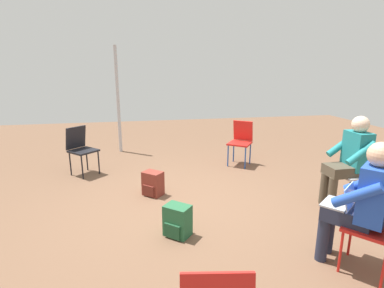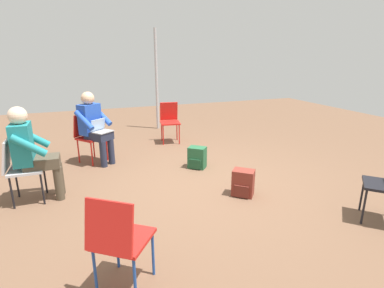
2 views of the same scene
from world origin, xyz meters
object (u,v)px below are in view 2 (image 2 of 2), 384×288
at_px(chair_west, 19,166).
at_px(backpack_near_laptop_user, 243,184).
at_px(person_with_laptop, 94,124).
at_px(person_in_teal, 32,149).
at_px(chair_northwest, 88,134).
at_px(backpack_by_empty_chair, 197,159).
at_px(chair_southwest, 118,237).
at_px(chair_north, 170,119).

xyz_separation_m(chair_west, backpack_near_laptop_user, (2.74, -0.83, -0.34)).
distance_m(person_with_laptop, person_in_teal, 1.45).
distance_m(chair_northwest, person_in_teal, 1.52).
xyz_separation_m(backpack_near_laptop_user, backpack_by_empty_chair, (-0.20, 1.17, 0.00)).
bearing_deg(chair_southwest, backpack_by_empty_chair, 92.80).
distance_m(chair_southwest, backpack_near_laptop_user, 2.16).
relative_size(person_with_laptop, backpack_by_empty_chair, 3.44).
height_order(chair_west, backpack_near_laptop_user, chair_west).
relative_size(chair_north, backpack_near_laptop_user, 2.36).
height_order(chair_southwest, backpack_near_laptop_user, chair_southwest).
bearing_deg(chair_northwest, chair_north, 164.00).
bearing_deg(chair_southwest, chair_north, 105.05).
distance_m(chair_north, person_in_teal, 3.15).
bearing_deg(person_with_laptop, chair_north, 169.23).
relative_size(chair_west, backpack_near_laptop_user, 2.36).
bearing_deg(backpack_by_empty_chair, person_with_laptop, 151.21).
bearing_deg(chair_northwest, backpack_near_laptop_user, 92.24).
bearing_deg(chair_northwest, chair_southwest, 52.97).
bearing_deg(person_with_laptop, chair_southwest, 51.14).
height_order(chair_southwest, chair_northwest, same).
bearing_deg(backpack_by_empty_chair, chair_southwest, -123.90).
bearing_deg(backpack_near_laptop_user, person_with_laptop, 130.94).
height_order(chair_north, backpack_near_laptop_user, chair_north).
height_order(chair_north, chair_northwest, same).
bearing_deg(person_with_laptop, chair_west, 12.09).
xyz_separation_m(chair_southwest, person_with_laptop, (0.02, 3.20, 0.20)).
bearing_deg(backpack_near_laptop_user, chair_north, 93.51).
height_order(chair_southwest, backpack_by_empty_chair, chair_southwest).
relative_size(chair_west, backpack_by_empty_chair, 2.36).
xyz_separation_m(chair_north, chair_northwest, (-1.69, -0.70, 0.00)).
bearing_deg(chair_northwest, person_in_teal, 23.40).
height_order(chair_west, chair_north, same).
height_order(chair_west, person_in_teal, person_in_teal).
height_order(person_with_laptop, backpack_by_empty_chair, person_with_laptop).
distance_m(chair_west, backpack_by_empty_chair, 2.59).
relative_size(chair_west, chair_north, 1.00).
relative_size(chair_north, chair_southwest, 1.00).
distance_m(chair_northwest, backpack_by_empty_chair, 1.96).
relative_size(person_in_teal, backpack_by_empty_chair, 3.44).
xyz_separation_m(chair_north, chair_southwest, (-1.60, -4.04, 0.00)).
height_order(chair_north, backpack_by_empty_chair, chair_north).
height_order(chair_west, person_with_laptop, person_with_laptop).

